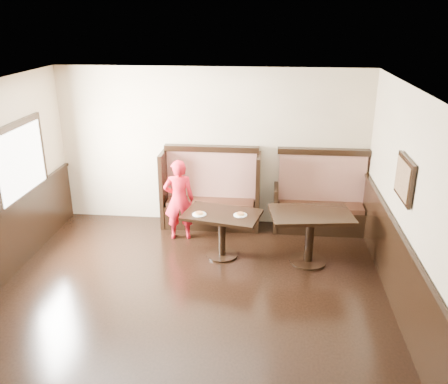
# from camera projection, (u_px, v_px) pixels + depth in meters

# --- Properties ---
(ground) EXTENTS (7.00, 7.00, 0.00)m
(ground) POSITION_uv_depth(u_px,v_px,m) (177.00, 339.00, 5.65)
(ground) COLOR black
(ground) RESTS_ON ground
(room_shell) EXTENTS (7.00, 7.00, 7.00)m
(room_shell) POSITION_uv_depth(u_px,v_px,m) (155.00, 277.00, 5.70)
(room_shell) COLOR #C0AF8B
(room_shell) RESTS_ON ground
(booth_main) EXTENTS (1.75, 0.72, 1.45)m
(booth_main) POSITION_uv_depth(u_px,v_px,m) (211.00, 197.00, 8.53)
(booth_main) COLOR black
(booth_main) RESTS_ON ground
(booth_neighbor) EXTENTS (1.65, 0.72, 1.45)m
(booth_neighbor) POSITION_uv_depth(u_px,v_px,m) (321.00, 204.00, 8.36)
(booth_neighbor) COLOR black
(booth_neighbor) RESTS_ON ground
(table_main) EXTENTS (1.28, 0.94, 0.74)m
(table_main) POSITION_uv_depth(u_px,v_px,m) (222.00, 223.00, 7.38)
(table_main) COLOR black
(table_main) RESTS_ON ground
(table_neighbor) EXTENTS (1.30, 0.95, 0.84)m
(table_neighbor) POSITION_uv_depth(u_px,v_px,m) (310.00, 226.00, 7.17)
(table_neighbor) COLOR black
(table_neighbor) RESTS_ON ground
(child) EXTENTS (0.56, 0.42, 1.40)m
(child) POSITION_uv_depth(u_px,v_px,m) (179.00, 200.00, 7.95)
(child) COLOR red
(child) RESTS_ON ground
(pizza_plate_left) EXTENTS (0.22, 0.22, 0.04)m
(pizza_plate_left) POSITION_uv_depth(u_px,v_px,m) (199.00, 214.00, 7.28)
(pizza_plate_left) COLOR white
(pizza_plate_left) RESTS_ON table_main
(pizza_plate_right) EXTENTS (0.21, 0.21, 0.04)m
(pizza_plate_right) POSITION_uv_depth(u_px,v_px,m) (240.00, 214.00, 7.25)
(pizza_plate_right) COLOR white
(pizza_plate_right) RESTS_ON table_main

